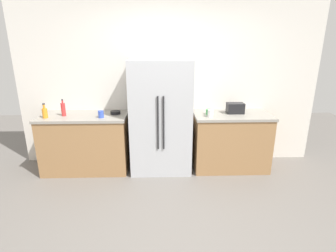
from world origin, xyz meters
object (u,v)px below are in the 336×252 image
(cup_c, at_px, (210,113))
(bottle_b, at_px, (45,113))
(bottle_a, at_px, (63,109))
(refrigerator, at_px, (161,117))
(cup_a, at_px, (209,112))
(toaster, at_px, (235,108))
(bowl_a, at_px, (115,113))
(cup_b, at_px, (101,114))

(cup_c, bearing_deg, bottle_b, 179.51)
(bottle_a, height_order, cup_c, bottle_a)
(refrigerator, distance_m, cup_c, 0.76)
(cup_a, xyz_separation_m, cup_c, (-0.01, -0.14, 0.01))
(bottle_a, bearing_deg, toaster, 1.72)
(refrigerator, relative_size, toaster, 6.62)
(toaster, height_order, bowl_a, toaster)
(refrigerator, xyz_separation_m, bottle_b, (-1.69, -0.13, 0.12))
(bowl_a, bearing_deg, toaster, -0.12)
(refrigerator, bearing_deg, toaster, 2.72)
(refrigerator, distance_m, cup_a, 0.75)
(bottle_a, relative_size, bottle_b, 1.17)
(bottle_b, relative_size, bowl_a, 1.42)
(bottle_b, height_order, cup_b, bottle_b)
(bowl_a, bearing_deg, cup_c, -8.46)
(cup_a, relative_size, cup_b, 0.92)
(toaster, xyz_separation_m, bottle_b, (-2.85, -0.19, 0.00))
(refrigerator, xyz_separation_m, cup_b, (-0.88, -0.14, 0.09))
(refrigerator, height_order, cup_c, refrigerator)
(bottle_a, height_order, bowl_a, bottle_a)
(bottle_a, distance_m, cup_a, 2.20)
(bottle_b, height_order, cup_c, bottle_b)
(bottle_b, height_order, bowl_a, bottle_b)
(bottle_a, height_order, bottle_b, bottle_a)
(bottle_a, xyz_separation_m, bottle_b, (-0.23, -0.11, -0.02))
(toaster, xyz_separation_m, bottle_a, (-2.62, -0.08, 0.02))
(refrigerator, distance_m, bowl_a, 0.70)
(refrigerator, distance_m, cup_b, 0.89)
(cup_a, bearing_deg, bottle_a, -179.86)
(bottle_b, height_order, cup_a, bottle_b)
(bottle_a, relative_size, cup_a, 2.67)
(bottle_a, xyz_separation_m, bowl_a, (0.76, 0.08, -0.08))
(toaster, bearing_deg, cup_c, -153.84)
(toaster, relative_size, cup_a, 2.74)
(cup_a, bearing_deg, cup_c, -92.79)
(cup_b, bearing_deg, toaster, 5.50)
(refrigerator, relative_size, cup_b, 16.58)
(refrigerator, bearing_deg, bowl_a, 175.18)
(cup_c, xyz_separation_m, bowl_a, (-1.44, 0.21, -0.03))
(cup_a, height_order, bowl_a, cup_a)
(bottle_b, xyz_separation_m, cup_c, (2.43, -0.02, -0.03))
(refrigerator, height_order, bowl_a, refrigerator)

